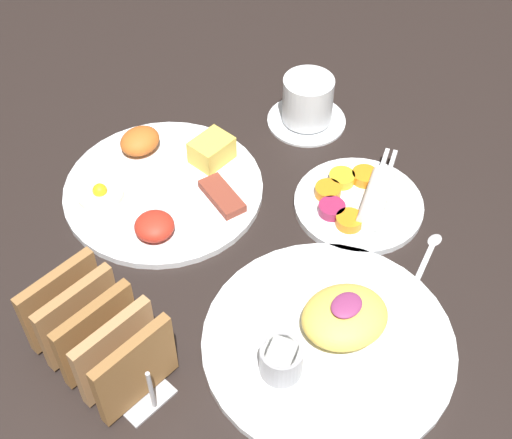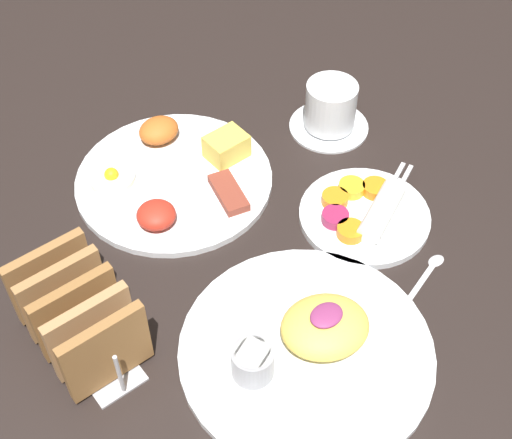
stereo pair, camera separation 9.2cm
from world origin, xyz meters
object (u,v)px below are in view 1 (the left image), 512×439
(plate_foreground, at_px, (329,337))
(plate_breakfast, at_px, (164,184))
(toast_rack, at_px, (98,337))
(coffee_cup, at_px, (308,103))
(plate_condiments, at_px, (359,201))

(plate_foreground, bearing_deg, plate_breakfast, 83.64)
(toast_rack, height_order, coffee_cup, toast_rack)
(plate_foreground, xyz_separation_m, coffee_cup, (0.28, 0.28, 0.02))
(coffee_cup, bearing_deg, plate_foreground, -135.59)
(plate_condiments, distance_m, coffee_cup, 0.19)
(plate_breakfast, bearing_deg, toast_rack, -145.87)
(plate_foreground, bearing_deg, coffee_cup, 44.41)
(plate_condiments, relative_size, coffee_cup, 1.58)
(plate_breakfast, xyz_separation_m, plate_condiments, (0.16, -0.22, 0.00))
(plate_breakfast, distance_m, plate_foreground, 0.33)
(plate_breakfast, distance_m, coffee_cup, 0.25)
(coffee_cup, bearing_deg, plate_condiments, -117.30)
(plate_breakfast, height_order, plate_condiments, plate_breakfast)
(plate_condiments, xyz_separation_m, coffee_cup, (0.09, 0.17, 0.02))
(plate_condiments, height_order, toast_rack, toast_rack)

